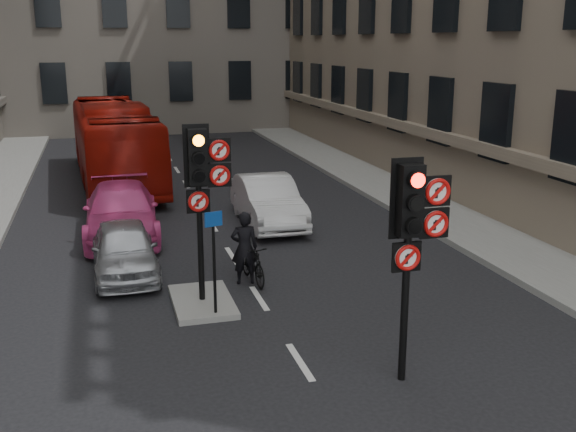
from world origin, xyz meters
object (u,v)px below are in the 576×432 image
motorcycle (253,263)px  info_sign (214,248)px  signal_near (414,224)px  car_pink (121,212)px  car_silver (124,249)px  car_white (268,201)px  bus_red (114,143)px  signal_far (202,175)px  motorcyclist (244,248)px

motorcycle → info_sign: 2.34m
signal_near → car_pink: bearing=113.0°
signal_near → motorcycle: bearing=105.6°
signal_near → car_silver: size_ratio=1.00×
car_white → bus_red: bus_red is taller
signal_far → motorcyclist: size_ratio=2.17×
motorcycle → bus_red: bearing=95.8°
bus_red → motorcyclist: (2.41, -12.14, -0.68)m
motorcyclist → info_sign: 2.13m
car_pink → car_white: bearing=3.7°
signal_near → signal_far: size_ratio=1.00×
motorcyclist → info_sign: bearing=69.1°
info_sign → signal_far: bearing=79.2°
signal_far → signal_near: bearing=-57.0°
car_white → motorcycle: bearing=-107.2°
signal_far → car_white: signal_far is taller
motorcycle → car_pink: bearing=114.0°
bus_red → info_sign: bearing=-87.4°
car_silver → car_pink: size_ratio=0.74×
signal_far → bus_red: size_ratio=0.33×
car_white → motorcyclist: (-1.70, -4.71, 0.12)m
car_silver → motorcycle: car_silver is taller
motorcycle → signal_near: bearing=-80.7°
car_silver → signal_near: bearing=-57.7°
car_silver → motorcyclist: bearing=-28.2°
car_pink → car_silver: bearing=-89.2°
car_silver → car_white: (4.24, 3.39, 0.10)m
signal_near → motorcyclist: bearing=107.5°
car_white → car_pink: bearing=-177.3°
signal_far → info_sign: signal_far is taller
signal_near → info_sign: (-2.54, 3.21, -1.15)m
car_silver → motorcyclist: size_ratio=2.16×
signal_near → car_white: bearing=89.3°
car_white → motorcycle: car_white is taller
signal_near → car_pink: (-4.07, 9.58, -1.88)m
signal_near → signal_far: signal_far is taller
car_silver → bus_red: size_ratio=0.33×
car_silver → motorcyclist: motorcyclist is taller
signal_near → signal_far: bearing=123.0°
signal_far → info_sign: 1.49m
car_pink → motorcyclist: (2.49, -4.57, 0.13)m
signal_near → motorcycle: 5.62m
car_silver → info_sign: bearing=-63.9°
signal_far → motorcyclist: 2.36m
motorcycle → info_sign: size_ratio=0.75×
car_silver → car_white: 5.43m
car_silver → motorcyclist: (2.54, -1.32, 0.22)m
motorcyclist → signal_far: bearing=52.0°
signal_far → car_silver: 3.48m
bus_red → motorcyclist: bus_red is taller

